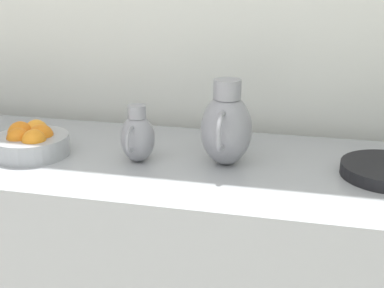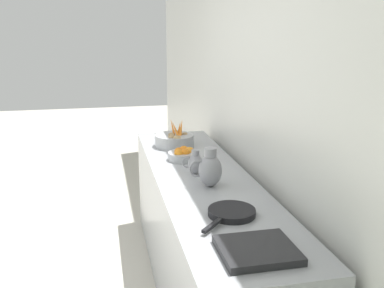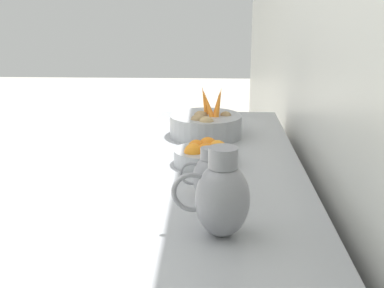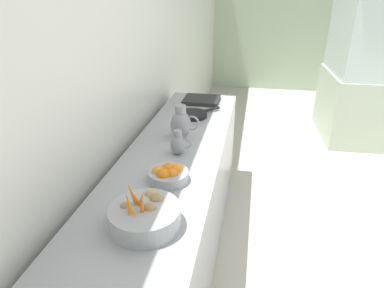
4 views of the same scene
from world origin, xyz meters
The scene contains 8 objects.
tile_wall_left centered at (-1.95, 0.59, 1.50)m, with size 0.10×9.06×3.00m, color silver.
prep_counter centered at (-1.52, 0.09, 0.46)m, with size 0.65×2.66×0.91m, color #9EA0A5.
vegetable_colander centered at (-1.46, -0.72, 0.97)m, with size 0.33×0.33×0.23m.
orange_bowl centered at (-1.46, -0.31, 0.95)m, with size 0.23×0.23×0.10m.
metal_pitcher_tall centered at (-1.51, 0.29, 1.02)m, with size 0.21×0.15×0.25m.
metal_pitcher_short centered at (-1.48, 0.03, 0.99)m, with size 0.15×0.10×0.17m.
counter_sink_basin centered at (-1.51, 1.16, 0.93)m, with size 0.34×0.30×0.04m, color #232326.
skillet_on_counter centered at (-1.52, 0.75, 0.93)m, with size 0.35×0.35×0.03m.
Camera 4 is at (-1.01, -1.89, 1.92)m, focal length 30.85 mm.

